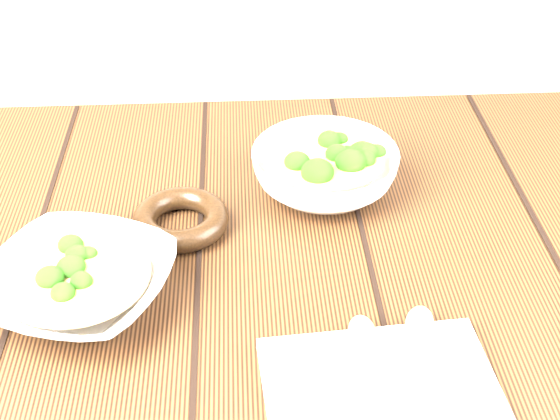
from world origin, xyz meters
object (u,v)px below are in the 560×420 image
at_px(table, 221,338).
at_px(soup_bowl_back, 325,169).
at_px(napkin, 385,401).
at_px(soup_bowl_front, 78,284).
at_px(trivet, 181,219).

distance_m(table, soup_bowl_back, 0.25).
distance_m(table, napkin, 0.30).
bearing_deg(soup_bowl_front, napkin, -27.65).
bearing_deg(napkin, table, 122.44).
xyz_separation_m(trivet, napkin, (0.21, -0.29, -0.01)).
bearing_deg(napkin, trivet, 121.06).
bearing_deg(trivet, soup_bowl_back, 21.70).
height_order(soup_bowl_back, napkin, soup_bowl_back).
relative_size(table, soup_bowl_back, 4.86).
bearing_deg(table, soup_bowl_back, 45.77).
distance_m(soup_bowl_front, soup_bowl_back, 0.35).
bearing_deg(napkin, soup_bowl_front, 147.96).
xyz_separation_m(soup_bowl_front, soup_bowl_back, (0.29, 0.20, 0.01)).
bearing_deg(trivet, soup_bowl_front, -129.29).
relative_size(table, napkin, 5.34).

